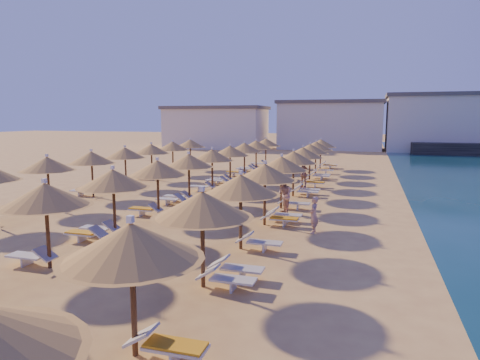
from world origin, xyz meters
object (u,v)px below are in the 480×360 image
(beachgoer_c, at_px, (303,175))
(beachgoer_b, at_px, (284,196))
(parasol_row_east, at_px, (282,164))
(beachgoer_a, at_px, (314,215))
(parasol_row_west, at_px, (189,161))

(beachgoer_c, relative_size, beachgoer_b, 0.96)
(parasol_row_east, bearing_deg, beachgoer_a, -62.89)
(beachgoer_b, bearing_deg, beachgoer_a, 2.29)
(beachgoer_a, distance_m, beachgoer_c, 11.78)
(parasol_row_east, xyz_separation_m, parasol_row_west, (-5.27, 0.00, 0.00))
(parasol_row_west, height_order, beachgoer_a, parasol_row_west)
(parasol_row_east, xyz_separation_m, beachgoer_a, (2.27, -4.44, -1.57))
(parasol_row_west, relative_size, beachgoer_b, 21.42)
(beachgoer_c, distance_m, beachgoer_b, 8.43)
(parasol_row_east, relative_size, beachgoer_b, 21.42)
(parasol_row_east, bearing_deg, beachgoer_c, 89.16)
(parasol_row_east, xyz_separation_m, beachgoer_c, (0.11, 7.14, -1.45))
(beachgoer_c, bearing_deg, parasol_row_west, -106.07)
(beachgoer_c, bearing_deg, beachgoer_a, -58.51)
(parasol_row_west, xyz_separation_m, beachgoer_a, (7.54, -4.44, -1.57))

